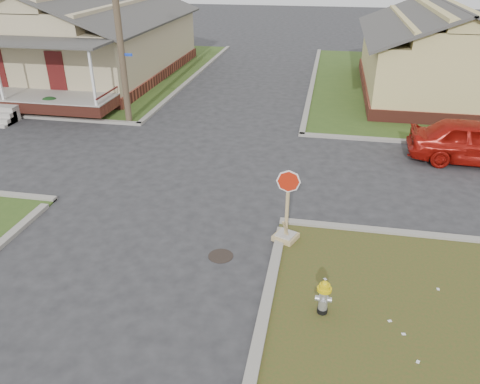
% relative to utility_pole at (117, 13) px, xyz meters
% --- Properties ---
extents(ground, '(120.00, 120.00, 0.00)m').
position_rel_utility_pole_xyz_m(ground, '(4.20, -8.90, -4.66)').
color(ground, '#262628').
rests_on(ground, ground).
extents(verge_far_left, '(19.00, 19.00, 0.05)m').
position_rel_utility_pole_xyz_m(verge_far_left, '(-8.80, 9.10, -4.64)').
color(verge_far_left, '#344D1B').
rests_on(verge_far_left, ground).
extents(curbs, '(80.00, 40.00, 0.12)m').
position_rel_utility_pole_xyz_m(curbs, '(4.20, -3.90, -4.66)').
color(curbs, gray).
rests_on(curbs, ground).
extents(manhole, '(0.64, 0.64, 0.01)m').
position_rel_utility_pole_xyz_m(manhole, '(6.40, -9.40, -4.66)').
color(manhole, black).
rests_on(manhole, ground).
extents(corner_house, '(10.10, 15.50, 5.30)m').
position_rel_utility_pole_xyz_m(corner_house, '(-5.80, 7.78, -2.38)').
color(corner_house, maroon).
rests_on(corner_house, ground).
extents(side_house_yellow, '(7.60, 11.60, 4.70)m').
position_rel_utility_pole_xyz_m(side_house_yellow, '(14.20, 7.60, -2.47)').
color(side_house_yellow, maroon).
rests_on(side_house_yellow, ground).
extents(utility_pole, '(1.80, 0.28, 9.00)m').
position_rel_utility_pole_xyz_m(utility_pole, '(0.00, 0.00, 0.00)').
color(utility_pole, '#433527').
rests_on(utility_pole, ground).
extents(fire_hydrant, '(0.31, 0.31, 0.82)m').
position_rel_utility_pole_xyz_m(fire_hydrant, '(9.01, -11.07, -4.16)').
color(fire_hydrant, black).
rests_on(fire_hydrant, ground).
extents(stop_sign, '(0.58, 0.57, 2.04)m').
position_rel_utility_pole_xyz_m(stop_sign, '(7.95, -8.38, -4.17)').
color(stop_sign, tan).
rests_on(stop_sign, ground).
extents(red_sedan, '(4.72, 2.06, 1.58)m').
position_rel_utility_pole_xyz_m(red_sedan, '(14.14, -1.85, -3.87)').
color(red_sedan, '#A0120B').
rests_on(red_sedan, ground).
extents(hedge_right, '(1.25, 1.02, 0.95)m').
position_rel_utility_pole_xyz_m(hedge_right, '(-3.85, 0.08, -4.14)').
color(hedge_right, '#133414').
rests_on(hedge_right, verge_far_left).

